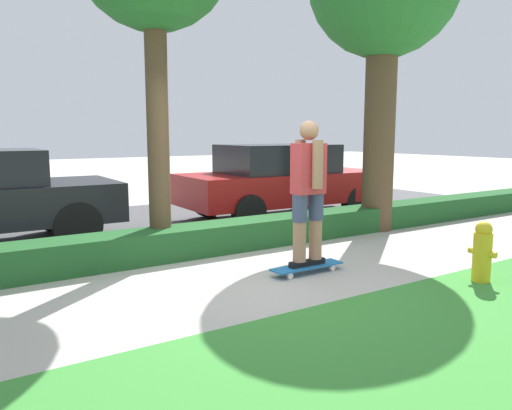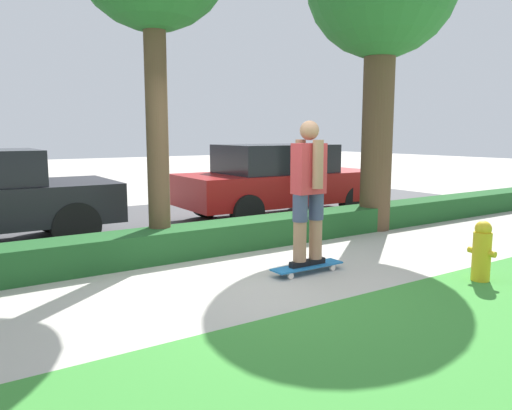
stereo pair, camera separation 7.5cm
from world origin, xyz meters
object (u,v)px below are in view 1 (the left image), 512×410
Objects in this scene: skateboard at (307,267)px; skater_person at (308,189)px; parked_car_middle at (281,180)px; fire_hydrant at (482,252)px.

skater_person reaches higher than skateboard.
parked_car_middle is at bearing 58.60° from skater_person.
fire_hydrant is at bearing -43.80° from skater_person.
parked_car_middle is (2.18, 3.57, -0.27)m from skater_person.
skateboard is at bearing 136.20° from fire_hydrant.
skateboard is 4.24m from parked_car_middle.
fire_hydrant is (-0.73, -4.96, -0.41)m from parked_car_middle.
skater_person is 2.12m from fire_hydrant.
parked_car_middle is 5.03m from fire_hydrant.
fire_hydrant is (1.45, -1.39, 0.28)m from skateboard.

